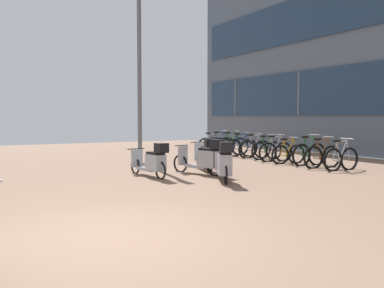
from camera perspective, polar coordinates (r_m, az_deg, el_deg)
name	(u,v)px	position (r m, az deg, el deg)	size (l,w,h in m)	color
ground	(203,226)	(6.35, 1.51, -10.82)	(21.00, 40.00, 0.13)	black
bicycle_rack_00	(341,159)	(13.19, 19.19, -1.88)	(1.36, 0.48, 0.97)	black
bicycle_rack_01	(322,157)	(13.66, 16.89, -1.62)	(1.40, 0.48, 0.99)	black
bicycle_rack_02	(309,154)	(14.28, 15.29, -1.32)	(1.41, 0.48, 1.03)	black
bicycle_rack_03	(288,154)	(14.64, 12.65, -1.30)	(1.30, 0.48, 0.92)	black
bicycle_rack_04	(276,152)	(15.22, 11.03, -1.01)	(1.34, 0.48, 0.99)	black
bicycle_rack_05	(267,150)	(15.89, 9.88, -0.84)	(1.34, 0.48, 0.96)	black
bicycle_rack_06	(255,149)	(16.45, 8.31, -0.65)	(1.32, 0.47, 0.98)	black
bicycle_rack_07	(241,148)	(16.96, 6.54, -0.48)	(1.34, 0.51, 1.00)	black
bicycle_rack_08	(232,146)	(17.58, 5.32, -0.30)	(1.42, 0.50, 1.03)	black
bicycle_rack_09	(220,145)	(18.10, 3.70, -0.18)	(1.40, 0.48, 1.03)	black
bicycle_rack_10	(212,145)	(18.74, 2.68, -0.12)	(1.32, 0.48, 0.96)	black
scooter_near	(204,158)	(11.57, 1.56, -1.90)	(0.85, 1.72, 0.99)	black
scooter_mid	(224,163)	(10.32, 4.28, -2.57)	(1.02, 1.62, 1.01)	black
scooter_far	(152,161)	(11.14, -5.31, -2.29)	(0.58, 1.78, 0.93)	black
scooter_extra	(206,156)	(12.38, 1.84, -1.55)	(0.79, 1.78, 0.98)	black
lamp_post	(139,65)	(14.81, -7.01, 10.37)	(0.20, 0.52, 5.97)	slate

